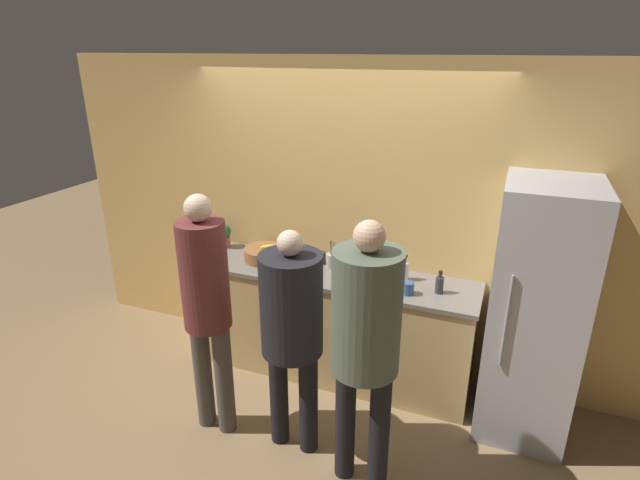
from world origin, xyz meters
name	(u,v)px	position (x,y,z in m)	size (l,w,h in m)	color
ground_plane	(314,392)	(0.00, 0.00, 0.00)	(14.00, 14.00, 0.00)	#8C704C
wall_back	(342,220)	(0.00, 0.63, 1.30)	(5.20, 0.06, 2.60)	#E0B266
counter	(329,322)	(0.00, 0.34, 0.47)	(2.40, 0.61, 0.95)	tan
refrigerator	(534,313)	(1.55, 0.26, 0.93)	(0.60, 0.73, 1.87)	#B7B7BC
person_left	(206,300)	(-0.53, -0.62, 1.06)	(0.32, 0.32, 1.80)	#4C4742
person_center	(292,321)	(0.08, -0.57, 1.00)	(0.41, 0.41, 1.62)	black
person_right	(366,332)	(0.62, -0.69, 1.11)	(0.41, 0.41, 1.79)	black
fruit_bowl	(265,254)	(-0.60, 0.37, 1.00)	(0.35, 0.35, 0.14)	brown
utensil_crock	(332,260)	(-0.01, 0.43, 1.01)	(0.09, 0.09, 0.24)	#ADA393
bottle_clear	(405,270)	(0.60, 0.42, 1.03)	(0.07, 0.07, 0.21)	silver
bottle_dark	(439,284)	(0.89, 0.29, 1.02)	(0.06, 0.06, 0.18)	#333338
bottle_amber	(364,277)	(0.34, 0.18, 1.03)	(0.05, 0.05, 0.21)	brown
cup_blue	(408,288)	(0.68, 0.19, 0.99)	(0.09, 0.09, 0.09)	#335184
cup_black	(321,258)	(-0.12, 0.47, 1.00)	(0.08, 0.08, 0.10)	#28282D
potted_plant	(224,235)	(-1.08, 0.49, 1.06)	(0.13, 0.13, 0.22)	#9E6042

